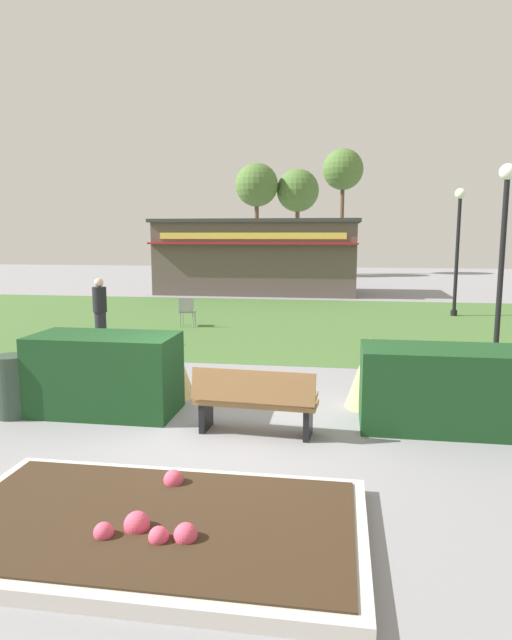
% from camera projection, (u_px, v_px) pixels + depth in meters
% --- Properties ---
extents(ground_plane, '(80.00, 80.00, 0.00)m').
position_uv_depth(ground_plane, '(216.00, 431.00, 7.79)').
color(ground_plane, gray).
extents(lawn_patch, '(36.00, 12.00, 0.01)m').
position_uv_depth(lawn_patch, '(287.00, 321.00, 17.59)').
color(lawn_patch, '#446B33').
rests_on(lawn_patch, ground_plane).
extents(flower_bed, '(3.92, 2.29, 0.31)m').
position_uv_depth(flower_bed, '(153.00, 525.00, 5.10)').
color(flower_bed, beige).
rests_on(flower_bed, ground_plane).
extents(park_bench, '(1.73, 0.64, 0.95)m').
position_uv_depth(park_bench, '(255.00, 401.00, 7.59)').
color(park_bench, olive).
rests_on(park_bench, ground_plane).
extents(hedge_left, '(2.21, 1.10, 1.23)m').
position_uv_depth(hedge_left, '(105.00, 374.00, 8.53)').
color(hedge_left, '#19421E').
rests_on(hedge_left, ground_plane).
extents(hedge_right, '(2.72, 1.10, 1.16)m').
position_uv_depth(hedge_right, '(458.00, 389.00, 7.81)').
color(hedge_right, '#19421E').
rests_on(hedge_right, ground_plane).
extents(ornamental_grass_behind_left, '(0.65, 0.65, 1.06)m').
position_uv_depth(ornamental_grass_behind_left, '(170.00, 368.00, 9.26)').
color(ornamental_grass_behind_left, tan).
rests_on(ornamental_grass_behind_left, ground_plane).
extents(ornamental_grass_behind_right, '(0.75, 0.75, 1.13)m').
position_uv_depth(ornamental_grass_behind_right, '(369.00, 372.00, 8.82)').
color(ornamental_grass_behind_right, tan).
rests_on(ornamental_grass_behind_right, ground_plane).
extents(ornamental_grass_behind_center, '(0.75, 0.75, 1.14)m').
position_uv_depth(ornamental_grass_behind_center, '(172.00, 364.00, 9.38)').
color(ornamental_grass_behind_center, tan).
rests_on(ornamental_grass_behind_center, ground_plane).
extents(lamppost_mid, '(0.36, 0.36, 4.27)m').
position_uv_depth(lamppost_mid, '(503.00, 238.00, 12.11)').
color(lamppost_mid, black).
rests_on(lamppost_mid, ground_plane).
extents(lamppost_far, '(0.36, 0.36, 4.27)m').
position_uv_depth(lamppost_far, '(458.00, 237.00, 18.46)').
color(lamppost_far, black).
rests_on(lamppost_far, ground_plane).
extents(trash_bin, '(0.52, 0.52, 0.95)m').
position_uv_depth(trash_bin, '(12.00, 386.00, 8.36)').
color(trash_bin, '#2D4233').
rests_on(trash_bin, ground_plane).
extents(food_kiosk, '(9.47, 4.17, 3.44)m').
position_uv_depth(food_kiosk, '(257.00, 256.00, 26.01)').
color(food_kiosk, '#594C47').
rests_on(food_kiosk, ground_plane).
extents(cafe_chair_west, '(0.47, 0.47, 0.89)m').
position_uv_depth(cafe_chair_west, '(187.00, 309.00, 16.53)').
color(cafe_chair_west, gray).
rests_on(cafe_chair_west, ground_plane).
extents(person_strolling, '(0.34, 0.34, 1.69)m').
position_uv_depth(person_strolling, '(100.00, 312.00, 13.65)').
color(person_strolling, '#23232D').
rests_on(person_strolling, ground_plane).
extents(parked_car_west_slot, '(4.29, 2.24, 1.20)m').
position_uv_depth(parked_car_west_slot, '(216.00, 270.00, 32.63)').
color(parked_car_west_slot, '#B7BABF').
rests_on(parked_car_west_slot, ground_plane).
extents(tree_left_bg, '(2.80, 2.80, 8.60)m').
position_uv_depth(tree_left_bg, '(343.00, 171.00, 38.05)').
color(tree_left_bg, brown).
rests_on(tree_left_bg, ground_plane).
extents(tree_right_bg, '(2.80, 2.80, 7.03)m').
position_uv_depth(tree_right_bg, '(298.00, 191.00, 36.44)').
color(tree_right_bg, brown).
rests_on(tree_right_bg, ground_plane).
extents(tree_center_bg, '(2.80, 2.80, 7.35)m').
position_uv_depth(tree_center_bg, '(257.00, 186.00, 35.90)').
color(tree_center_bg, brown).
rests_on(tree_center_bg, ground_plane).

